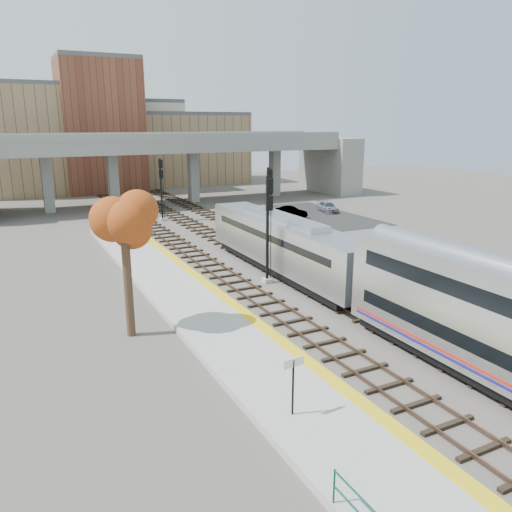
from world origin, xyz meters
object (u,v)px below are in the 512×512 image
signal_mast_near (268,230)px  car_b (290,212)px  car_a (289,223)px  signal_mast_far (161,190)px  tree (124,227)px  car_c (328,207)px  locomotive (284,244)px  signal_mast_mid (268,210)px

signal_mast_near → car_b: bearing=55.9°
signal_mast_near → car_b: size_ratio=1.87×
car_a → signal_mast_far: bearing=129.7°
tree → car_c: size_ratio=1.93×
tree → car_a: bearing=43.2°
signal_mast_far → car_a: (10.72, -9.98, -2.88)m
locomotive → car_c: (17.99, 20.31, -1.65)m
signal_mast_near → signal_mast_mid: bearing=61.8°
car_b → signal_mast_mid: bearing=-166.2°
locomotive → car_c: size_ratio=4.69×
tree → signal_mast_far: bearing=70.6°
locomotive → car_a: bearing=58.3°
signal_mast_near → car_a: bearing=55.1°
signal_mast_mid → car_c: bearing=41.5°
signal_mast_near → car_c: bearing=47.3°
tree → car_b: tree is taller
signal_mast_near → tree: 11.71m
signal_mast_mid → signal_mast_near: bearing=-118.2°
car_a → signal_mast_near: bearing=-132.2°
signal_mast_near → tree: (-10.56, -4.60, 2.07)m
tree → car_c: 40.77m
locomotive → signal_mast_mid: 6.63m
signal_mast_near → tree: bearing=-156.5°
signal_mast_near → car_a: 19.02m
signal_mast_mid → car_c: (15.99, 14.13, -2.98)m
signal_mast_far → car_a: signal_mast_far is taller
locomotive → tree: tree is taller
car_c → signal_mast_far: bearing=-178.1°
car_c → tree: bearing=-127.2°
signal_mast_far → tree: (-10.56, -29.97, 2.35)m
signal_mast_mid → tree: 19.22m
locomotive → signal_mast_mid: signal_mast_mid is taller
tree → car_c: (30.66, 26.37, -5.18)m
tree → car_a: tree is taller
car_a → locomotive: bearing=-129.0°
signal_mast_far → car_b: bearing=-19.8°
locomotive → signal_mast_near: (-2.10, -1.46, 1.46)m
car_a → car_c: car_c is taller
signal_mast_mid → signal_mast_far: signal_mast_mid is taller
signal_mast_far → car_c: signal_mast_far is taller
car_a → car_c: (9.37, 6.38, 0.05)m
locomotive → signal_mast_far: size_ratio=2.73×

